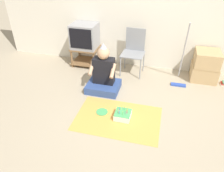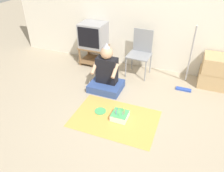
# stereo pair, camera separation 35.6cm
# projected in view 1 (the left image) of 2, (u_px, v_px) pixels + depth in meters

# --- Properties ---
(ground_plane) EXTENTS (16.00, 16.00, 0.00)m
(ground_plane) POSITION_uv_depth(u_px,v_px,m) (123.00, 124.00, 3.32)
(ground_plane) COLOR tan
(wall_back) EXTENTS (6.40, 0.06, 2.55)m
(wall_back) POSITION_uv_depth(u_px,v_px,m) (146.00, 7.00, 4.26)
(wall_back) COLOR silver
(wall_back) RESTS_ON ground_plane
(tv_stand) EXTENTS (0.57, 0.48, 0.41)m
(tv_stand) POSITION_uv_depth(u_px,v_px,m) (86.00, 54.00, 4.85)
(tv_stand) COLOR olive
(tv_stand) RESTS_ON ground_plane
(tv) EXTENTS (0.53, 0.47, 0.51)m
(tv) POSITION_uv_depth(u_px,v_px,m) (85.00, 36.00, 4.62)
(tv) COLOR #99999E
(tv) RESTS_ON tv_stand
(folding_chair) EXTENTS (0.47, 0.44, 0.92)m
(folding_chair) POSITION_uv_depth(u_px,v_px,m) (134.00, 49.00, 4.42)
(folding_chair) COLOR gray
(folding_chair) RESTS_ON ground_plane
(cardboard_box_stack) EXTENTS (0.50, 0.48, 0.61)m
(cardboard_box_stack) POSITION_uv_depth(u_px,v_px,m) (205.00, 66.00, 4.28)
(cardboard_box_stack) COLOR tan
(cardboard_box_stack) RESTS_ON ground_plane
(dust_mop) EXTENTS (0.28, 0.41, 1.23)m
(dust_mop) POSITION_uv_depth(u_px,v_px,m) (181.00, 67.00, 4.11)
(dust_mop) COLOR #2D4CB2
(dust_mop) RESTS_ON ground_plane
(person_seated) EXTENTS (0.59, 0.49, 0.91)m
(person_seated) POSITION_uv_depth(u_px,v_px,m) (104.00, 76.00, 3.97)
(person_seated) COLOR #334C8C
(person_seated) RESTS_ON ground_plane
(party_cloth) EXTENTS (1.32, 0.89, 0.01)m
(party_cloth) POSITION_uv_depth(u_px,v_px,m) (118.00, 118.00, 3.42)
(party_cloth) COLOR #EFA84C
(party_cloth) RESTS_ON ground_plane
(birthday_cake) EXTENTS (0.25, 0.25, 0.18)m
(birthday_cake) POSITION_uv_depth(u_px,v_px,m) (123.00, 115.00, 3.41)
(birthday_cake) COLOR white
(birthday_cake) RESTS_ON party_cloth
(paper_plate) EXTENTS (0.19, 0.19, 0.01)m
(paper_plate) POSITION_uv_depth(u_px,v_px,m) (102.00, 112.00, 3.54)
(paper_plate) COLOR #4CB266
(paper_plate) RESTS_ON party_cloth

